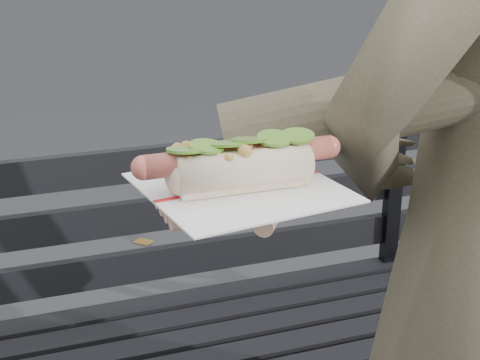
% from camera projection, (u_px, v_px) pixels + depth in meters
% --- Properties ---
extents(park_bench, '(1.50, 0.44, 0.88)m').
position_uv_depth(park_bench, '(155.00, 310.00, 1.68)').
color(park_bench, black).
rests_on(park_bench, ground).
extents(held_hotdog, '(0.64, 0.32, 0.20)m').
position_uv_depth(held_hotdog, '(381.00, 115.00, 0.87)').
color(held_hotdog, '#46402E').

